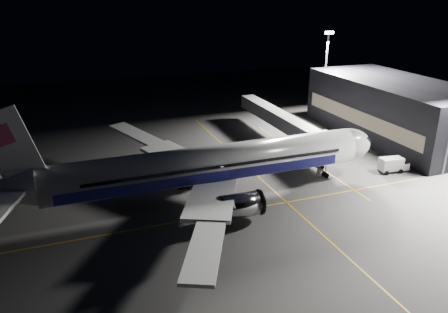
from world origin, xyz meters
name	(u,v)px	position (x,y,z in m)	size (l,w,h in m)	color
ground	(210,196)	(0.00, 0.00, 0.00)	(200.00, 200.00, 0.00)	#4C4C4F
guide_line_main	(269,186)	(10.00, 0.00, 0.01)	(0.25, 80.00, 0.01)	gold
guide_line_cross	(224,214)	(0.00, -6.00, 0.01)	(70.00, 0.25, 0.01)	gold
guide_line_side	(303,156)	(22.00, 10.00, 0.01)	(0.25, 40.00, 0.01)	gold
airliner	(203,166)	(-1.08, 0.00, 5.16)	(61.48, 54.22, 16.64)	silver
terminal	(395,109)	(45.98, 14.00, 6.00)	(18.12, 40.00, 12.00)	black
jet_bridge	(284,122)	(22.00, 18.06, 4.58)	(3.60, 34.40, 6.30)	#B2B2B7
floodlight_mast_north	(326,67)	(40.00, 31.99, 12.37)	(2.40, 0.68, 20.70)	#59595E
service_truck	(393,164)	(32.76, -2.04, 1.40)	(5.29, 2.63, 2.62)	silver
baggage_tug	(184,153)	(0.77, 17.57, 0.71)	(2.58, 2.34, 1.54)	black
safety_cone_a	(154,177)	(-6.79, 9.48, 0.30)	(0.40, 0.40, 0.60)	#FF650A
safety_cone_b	(233,174)	(6.00, 5.90, 0.31)	(0.41, 0.41, 0.61)	#FF650A
safety_cone_c	(184,168)	(-0.87, 11.65, 0.32)	(0.43, 0.43, 0.65)	#FF650A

